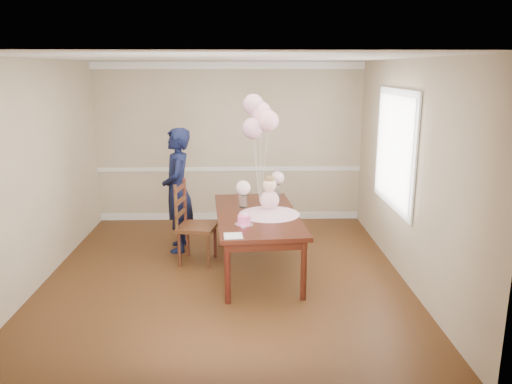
% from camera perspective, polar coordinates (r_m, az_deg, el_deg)
% --- Properties ---
extents(floor, '(4.50, 5.00, 0.00)m').
position_cam_1_polar(floor, '(6.47, -3.54, -9.60)').
color(floor, '#341C0D').
rests_on(floor, ground).
extents(ceiling, '(4.50, 5.00, 0.02)m').
position_cam_1_polar(ceiling, '(5.93, -3.94, 15.07)').
color(ceiling, white).
rests_on(ceiling, wall_back).
extents(wall_back, '(4.50, 0.02, 2.70)m').
position_cam_1_polar(wall_back, '(8.52, -3.09, 5.62)').
color(wall_back, tan).
rests_on(wall_back, floor).
extents(wall_front, '(4.50, 0.02, 2.70)m').
position_cam_1_polar(wall_front, '(3.65, -5.21, -5.83)').
color(wall_front, tan).
rests_on(wall_front, floor).
extents(wall_left, '(0.02, 5.00, 2.70)m').
position_cam_1_polar(wall_left, '(6.54, -23.83, 1.91)').
color(wall_left, tan).
rests_on(wall_left, floor).
extents(wall_right, '(0.02, 5.00, 2.70)m').
position_cam_1_polar(wall_right, '(6.37, 16.94, 2.21)').
color(wall_right, tan).
rests_on(wall_right, floor).
extents(chair_rail_trim, '(4.50, 0.02, 0.07)m').
position_cam_1_polar(chair_rail_trim, '(8.58, -3.05, 2.63)').
color(chair_rail_trim, white).
rests_on(chair_rail_trim, wall_back).
extents(crown_molding, '(4.50, 0.02, 0.12)m').
position_cam_1_polar(crown_molding, '(8.42, -3.21, 14.26)').
color(crown_molding, white).
rests_on(crown_molding, wall_back).
extents(baseboard_trim, '(4.50, 0.02, 0.12)m').
position_cam_1_polar(baseboard_trim, '(8.79, -2.98, -2.75)').
color(baseboard_trim, silver).
rests_on(baseboard_trim, floor).
extents(window_frame, '(0.02, 1.66, 1.56)m').
position_cam_1_polar(window_frame, '(6.80, 15.59, 4.72)').
color(window_frame, white).
rests_on(window_frame, wall_right).
extents(window_blinds, '(0.01, 1.50, 1.40)m').
position_cam_1_polar(window_blinds, '(6.80, 15.44, 4.72)').
color(window_blinds, silver).
rests_on(window_blinds, wall_right).
extents(dining_table_top, '(1.19, 2.13, 0.05)m').
position_cam_1_polar(dining_table_top, '(6.42, 0.12, -2.66)').
color(dining_table_top, black).
rests_on(dining_table_top, table_leg_fl).
extents(table_apron, '(1.07, 2.02, 0.10)m').
position_cam_1_polar(table_apron, '(6.45, 0.12, -3.32)').
color(table_apron, black).
rests_on(table_apron, table_leg_fl).
extents(table_leg_fl, '(0.08, 0.08, 0.72)m').
position_cam_1_polar(table_leg_fl, '(5.64, -3.27, -9.28)').
color(table_leg_fl, black).
rests_on(table_leg_fl, floor).
extents(table_leg_fr, '(0.08, 0.08, 0.72)m').
position_cam_1_polar(table_leg_fr, '(5.74, 5.47, -8.89)').
color(table_leg_fr, black).
rests_on(table_leg_fr, floor).
extents(table_leg_bl, '(0.08, 0.08, 0.72)m').
position_cam_1_polar(table_leg_bl, '(7.41, -3.99, -3.53)').
color(table_leg_bl, black).
rests_on(table_leg_bl, floor).
extents(table_leg_br, '(0.08, 0.08, 0.72)m').
position_cam_1_polar(table_leg_br, '(7.49, 2.63, -3.33)').
color(table_leg_br, black).
rests_on(table_leg_br, floor).
extents(baby_skirt, '(0.84, 0.84, 0.10)m').
position_cam_1_polar(baby_skirt, '(6.37, 1.54, -2.08)').
color(baby_skirt, '#DBA1BE').
rests_on(baby_skirt, dining_table_top).
extents(baby_torso, '(0.25, 0.25, 0.25)m').
position_cam_1_polar(baby_torso, '(6.34, 1.55, -0.92)').
color(baby_torso, '#FFA1D5').
rests_on(baby_torso, baby_skirt).
extents(baby_head, '(0.17, 0.17, 0.17)m').
position_cam_1_polar(baby_head, '(6.29, 1.56, 0.79)').
color(baby_head, '#FFD1AF').
rests_on(baby_head, baby_torso).
extents(baby_hair, '(0.12, 0.12, 0.12)m').
position_cam_1_polar(baby_hair, '(6.28, 1.57, 1.34)').
color(baby_hair, brown).
rests_on(baby_hair, baby_head).
extents(cake_platter, '(0.24, 0.24, 0.01)m').
position_cam_1_polar(cake_platter, '(5.96, -1.38, -3.70)').
color(cake_platter, silver).
rests_on(cake_platter, dining_table_top).
extents(birthday_cake, '(0.17, 0.17, 0.10)m').
position_cam_1_polar(birthday_cake, '(5.94, -1.38, -3.20)').
color(birthday_cake, '#FD50A0').
rests_on(birthday_cake, cake_platter).
extents(cake_flower_a, '(0.03, 0.03, 0.03)m').
position_cam_1_polar(cake_flower_a, '(5.92, -1.39, -2.58)').
color(cake_flower_a, white).
rests_on(cake_flower_a, birthday_cake).
extents(cake_flower_b, '(0.03, 0.03, 0.03)m').
position_cam_1_polar(cake_flower_b, '(5.94, -1.10, -2.51)').
color(cake_flower_b, white).
rests_on(cake_flower_b, birthday_cake).
extents(rose_vase_near, '(0.11, 0.11, 0.16)m').
position_cam_1_polar(rose_vase_near, '(6.68, -1.48, -1.06)').
color(rose_vase_near, white).
rests_on(rose_vase_near, dining_table_top).
extents(roses_near, '(0.20, 0.20, 0.20)m').
position_cam_1_polar(roses_near, '(6.63, -1.49, 0.48)').
color(roses_near, '#FFD5DB').
rests_on(roses_near, rose_vase_near).
extents(rose_vase_far, '(0.11, 0.11, 0.16)m').
position_cam_1_polar(rose_vase_far, '(7.28, 2.44, 0.20)').
color(rose_vase_far, white).
rests_on(rose_vase_far, dining_table_top).
extents(roses_far, '(0.20, 0.20, 0.20)m').
position_cam_1_polar(roses_far, '(7.24, 2.46, 1.62)').
color(roses_far, '#FBD2DE').
rests_on(roses_far, rose_vase_far).
extents(napkin, '(0.22, 0.22, 0.01)m').
position_cam_1_polar(napkin, '(5.56, -2.62, -5.02)').
color(napkin, silver).
rests_on(napkin, dining_table_top).
extents(balloon_weight, '(0.04, 0.04, 0.02)m').
position_cam_1_polar(balloon_weight, '(6.97, 0.46, -1.03)').
color(balloon_weight, silver).
rests_on(balloon_weight, dining_table_top).
extents(balloon_a, '(0.29, 0.29, 0.29)m').
position_cam_1_polar(balloon_a, '(6.76, -0.39, 7.29)').
color(balloon_a, '#E6A3C5').
rests_on(balloon_a, balloon_ribbon_a).
extents(balloon_b, '(0.29, 0.29, 0.29)m').
position_cam_1_polar(balloon_b, '(6.73, 1.41, 8.13)').
color(balloon_b, '#FFB4C6').
rests_on(balloon_b, balloon_ribbon_b).
extents(balloon_c, '(0.29, 0.29, 0.29)m').
position_cam_1_polar(balloon_c, '(6.86, 0.56, 9.11)').
color(balloon_c, '#FFB4D1').
rests_on(balloon_c, balloon_ribbon_c).
extents(balloon_d, '(0.29, 0.29, 0.29)m').
position_cam_1_polar(balloon_d, '(6.86, -0.32, 9.97)').
color(balloon_d, '#E2A0C0').
rests_on(balloon_d, balloon_ribbon_d).
extents(balloon_ribbon_a, '(0.09, 0.01, 0.86)m').
position_cam_1_polar(balloon_ribbon_a, '(6.86, 0.04, 2.44)').
color(balloon_ribbon_a, white).
rests_on(balloon_ribbon_a, balloon_weight).
extents(balloon_ribbon_b, '(0.11, 0.05, 0.96)m').
position_cam_1_polar(balloon_ribbon_b, '(6.84, 0.92, 2.83)').
color(balloon_ribbon_b, white).
rests_on(balloon_ribbon_b, balloon_weight).
extents(balloon_ribbon_c, '(0.02, 0.10, 1.06)m').
position_cam_1_polar(balloon_ribbon_c, '(6.90, 0.51, 3.37)').
color(balloon_ribbon_c, white).
rests_on(balloon_ribbon_c, balloon_weight).
extents(balloon_ribbon_d, '(0.09, 0.10, 1.16)m').
position_cam_1_polar(balloon_ribbon_d, '(6.89, 0.08, 3.79)').
color(balloon_ribbon_d, silver).
rests_on(balloon_ribbon_d, balloon_weight).
extents(dining_chair_seat, '(0.56, 0.56, 0.05)m').
position_cam_1_polar(dining_chair_seat, '(6.80, -6.75, -4.02)').
color(dining_chair_seat, '#3D2010').
rests_on(dining_chair_seat, chair_leg_fl).
extents(chair_leg_fl, '(0.05, 0.05, 0.47)m').
position_cam_1_polar(chair_leg_fl, '(6.76, -8.76, -6.52)').
color(chair_leg_fl, '#38190F').
rests_on(chair_leg_fl, floor).
extents(chair_leg_fr, '(0.05, 0.05, 0.47)m').
position_cam_1_polar(chair_leg_fr, '(6.66, -5.49, -6.74)').
color(chair_leg_fr, '#3B1E10').
rests_on(chair_leg_fr, floor).
extents(chair_leg_bl, '(0.05, 0.05, 0.47)m').
position_cam_1_polar(chair_leg_bl, '(7.11, -7.81, -5.43)').
color(chair_leg_bl, '#3A1810').
rests_on(chair_leg_bl, floor).
extents(chair_leg_br, '(0.05, 0.05, 0.47)m').
position_cam_1_polar(chair_leg_br, '(7.02, -4.70, -5.62)').
color(chair_leg_br, black).
rests_on(chair_leg_br, floor).
extents(chair_back_post_l, '(0.05, 0.05, 0.62)m').
position_cam_1_polar(chair_back_post_l, '(6.59, -9.13, -1.79)').
color(chair_back_post_l, '#3D2310').
rests_on(chair_back_post_l, dining_chair_seat).
extents(chair_back_post_r, '(0.05, 0.05, 0.62)m').
position_cam_1_polar(chair_back_post_r, '(6.95, -8.14, -0.92)').
color(chair_back_post_r, '#3B1810').
rests_on(chair_back_post_r, dining_chair_seat).
extents(chair_slat_low, '(0.11, 0.44, 0.05)m').
position_cam_1_polar(chair_slat_low, '(6.81, -8.58, -2.42)').
color(chair_slat_low, '#341C0E').
rests_on(chair_slat_low, dining_chair_seat).
extents(chair_slat_mid, '(0.11, 0.44, 0.05)m').
position_cam_1_polar(chair_slat_mid, '(6.76, -8.64, -0.99)').
color(chair_slat_mid, '#3E1F10').
rests_on(chair_slat_mid, dining_chair_seat).
extents(chair_slat_top, '(0.11, 0.44, 0.05)m').
position_cam_1_polar(chair_slat_top, '(6.72, -8.69, 0.46)').
color(chair_slat_top, '#37180F').
rests_on(chair_slat_top, dining_chair_seat).
extents(woman, '(0.50, 0.69, 1.78)m').
position_cam_1_polar(woman, '(7.21, -8.97, 0.20)').
color(woman, black).
rests_on(woman, floor).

